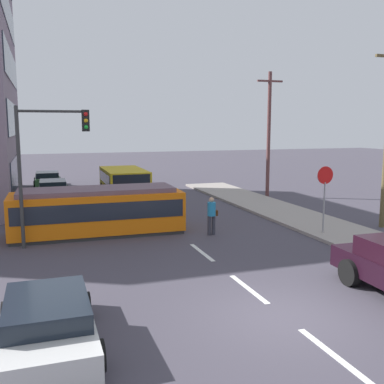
# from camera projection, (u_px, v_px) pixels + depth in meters

# --- Properties ---
(ground_plane) EXTENTS (120.00, 120.00, 0.00)m
(ground_plane) POSITION_uv_depth(u_px,v_px,m) (172.00, 229.00, 20.55)
(ground_plane) COLOR #433E4A
(sidewalk_curb_right) EXTENTS (3.20, 36.00, 0.14)m
(sidewalk_curb_right) POSITION_uv_depth(u_px,v_px,m) (352.00, 236.00, 18.96)
(sidewalk_curb_right) COLOR gray
(sidewalk_curb_right) RESTS_ON ground
(lane_stripe_0) EXTENTS (0.16, 2.40, 0.01)m
(lane_stripe_0) POSITION_uv_depth(u_px,v_px,m) (333.00, 354.00, 9.31)
(lane_stripe_0) COLOR silver
(lane_stripe_0) RESTS_ON ground
(lane_stripe_1) EXTENTS (0.16, 2.40, 0.01)m
(lane_stripe_1) POSITION_uv_depth(u_px,v_px,m) (248.00, 289.00, 13.06)
(lane_stripe_1) COLOR silver
(lane_stripe_1) RESTS_ON ground
(lane_stripe_2) EXTENTS (0.16, 2.40, 0.01)m
(lane_stripe_2) POSITION_uv_depth(u_px,v_px,m) (202.00, 252.00, 16.80)
(lane_stripe_2) COLOR silver
(lane_stripe_2) RESTS_ON ground
(lane_stripe_3) EXTENTS (0.16, 2.40, 0.01)m
(lane_stripe_3) POSITION_uv_depth(u_px,v_px,m) (143.00, 206.00, 26.42)
(lane_stripe_3) COLOR silver
(lane_stripe_3) RESTS_ON ground
(lane_stripe_4) EXTENTS (0.16, 2.40, 0.01)m
(lane_stripe_4) POSITION_uv_depth(u_px,v_px,m) (124.00, 192.00, 32.04)
(lane_stripe_4) COLOR silver
(lane_stripe_4) RESTS_ON ground
(streetcar_tram) EXTENTS (7.42, 2.68, 2.04)m
(streetcar_tram) POSITION_uv_depth(u_px,v_px,m) (98.00, 210.00, 19.58)
(streetcar_tram) COLOR orange
(streetcar_tram) RESTS_ON ground
(city_bus) EXTENTS (2.57, 5.33, 1.94)m
(city_bus) POSITION_uv_depth(u_px,v_px,m) (124.00, 182.00, 29.06)
(city_bus) COLOR gold
(city_bus) RESTS_ON ground
(pedestrian_crossing) EXTENTS (0.51, 0.36, 1.67)m
(pedestrian_crossing) POSITION_uv_depth(u_px,v_px,m) (212.00, 214.00, 19.39)
(pedestrian_crossing) COLOR #33323D
(pedestrian_crossing) RESTS_ON ground
(parked_sedan_near) EXTENTS (2.05, 4.38, 1.19)m
(parked_sedan_near) POSITION_uv_depth(u_px,v_px,m) (48.00, 321.00, 9.48)
(parked_sedan_near) COLOR silver
(parked_sedan_near) RESTS_ON ground
(parked_sedan_mid) EXTENTS (2.02, 4.60, 1.19)m
(parked_sedan_mid) POSITION_uv_depth(u_px,v_px,m) (54.00, 207.00, 22.80)
(parked_sedan_mid) COLOR #415640
(parked_sedan_mid) RESTS_ON ground
(parked_sedan_far) EXTENTS (2.05, 4.29, 1.19)m
(parked_sedan_far) POSITION_uv_depth(u_px,v_px,m) (53.00, 189.00, 29.37)
(parked_sedan_far) COLOR #285F2E
(parked_sedan_far) RESTS_ON ground
(parked_sedan_furthest) EXTENTS (2.05, 4.03, 1.19)m
(parked_sedan_furthest) POSITION_uv_depth(u_px,v_px,m) (47.00, 179.00, 34.67)
(parked_sedan_furthest) COLOR #356234
(parked_sedan_furthest) RESTS_ON ground
(stop_sign) EXTENTS (0.76, 0.07, 2.88)m
(stop_sign) POSITION_uv_depth(u_px,v_px,m) (325.00, 186.00, 19.09)
(stop_sign) COLOR gray
(stop_sign) RESTS_ON sidewalk_curb_right
(traffic_light_mast) EXTENTS (2.74, 0.33, 5.48)m
(traffic_light_mast) POSITION_uv_depth(u_px,v_px,m) (47.00, 150.00, 17.13)
(traffic_light_mast) COLOR #333333
(traffic_light_mast) RESTS_ON ground
(utility_pole_mid) EXTENTS (1.80, 0.24, 8.20)m
(utility_pole_mid) POSITION_uv_depth(u_px,v_px,m) (269.00, 133.00, 29.33)
(utility_pole_mid) COLOR brown
(utility_pole_mid) RESTS_ON ground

